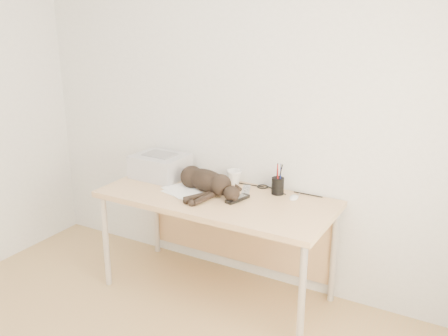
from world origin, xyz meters
The scene contains 11 objects.
wall_back centered at (0.00, 1.75, 1.30)m, with size 3.50×3.50×0.00m, color white.
desk centered at (0.00, 1.48, 0.61)m, with size 1.60×0.70×0.74m.
printer centered at (-0.57, 1.54, 0.83)m, with size 0.39×0.33×0.18m.
papers centered at (-0.24, 1.35, 0.74)m, with size 0.35×0.30×0.01m.
cat centered at (-0.12, 1.43, 0.81)m, with size 0.70×0.45×0.16m.
mug centered at (-0.01, 1.67, 0.79)m, with size 0.11×0.11×0.10m, color white.
pen_cup centered at (0.34, 1.64, 0.80)m, with size 0.08×0.08×0.22m.
remote_grey centered at (0.14, 1.56, 0.75)m, with size 0.05×0.18×0.02m, color gray.
remote_black centered at (0.16, 1.39, 0.75)m, with size 0.05×0.19×0.02m, color black.
mouse centered at (0.47, 1.61, 0.76)m, with size 0.06×0.10×0.03m, color white.
cable_tangle centered at (0.00, 1.70, 0.75)m, with size 1.36×0.08×0.01m, color black, non-canonical shape.
Camera 1 is at (1.59, -1.33, 1.97)m, focal length 40.00 mm.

